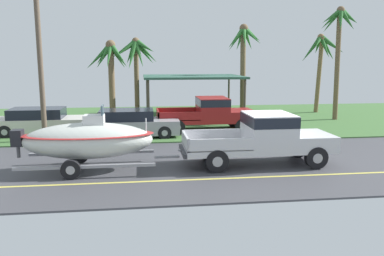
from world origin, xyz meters
name	(u,v)px	position (x,y,z in m)	size (l,w,h in m)	color
ground	(223,126)	(0.00, 8.38, -0.01)	(36.00, 22.00, 0.11)	#424247
pickup_truck_towing	(267,136)	(-0.14, -0.17, 1.05)	(5.71, 2.00, 1.90)	silver
boat_on_trailer	(88,140)	(-6.63, -0.17, 1.07)	(5.73, 2.31, 2.29)	gray
parked_pickup_background	(212,112)	(-0.97, 6.86, 1.02)	(5.47, 2.16, 1.82)	maroon
parked_sedan_near	(41,122)	(-9.88, 6.90, 0.67)	(4.70, 1.93, 1.38)	beige
parked_sedan_far	(130,124)	(-5.31, 5.70, 0.67)	(4.71, 1.93, 1.38)	#99999E
carport_awning	(193,78)	(-1.26, 12.67, 2.62)	(6.59, 5.15, 2.75)	#4C4238
palm_tree_near_left	(322,52)	(7.88, 12.78, 4.36)	(2.86, 2.69, 5.61)	brown
palm_tree_near_right	(339,33)	(7.56, 9.79, 5.45)	(2.88, 3.12, 7.06)	brown
palm_tree_mid	(111,62)	(-6.53, 10.46, 3.68)	(2.69, 3.00, 4.99)	brown
palm_tree_far_left	(243,47)	(2.48, 13.72, 4.70)	(2.82, 3.32, 6.30)	brown
palm_tree_far_right	(136,56)	(-5.00, 12.30, 4.07)	(3.23, 3.08, 5.24)	brown
utility_pole	(40,59)	(-9.32, 5.12, 3.88)	(0.24, 1.80, 7.45)	brown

